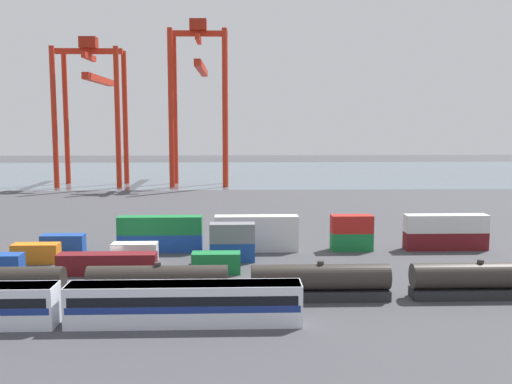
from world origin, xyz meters
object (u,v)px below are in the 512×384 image
Objects in this scene: freight_tank_row at (320,282)px; gantry_crane_west at (92,95)px; gantry_crane_central at (200,86)px; shipping_container_9 at (135,252)px; shipping_container_4 at (216,263)px; passenger_train at (61,303)px; shipping_container_10 at (232,252)px; shipping_container_20 at (351,241)px; shipping_container_8 at (36,253)px.

freight_tank_row is 1.94× the size of gantry_crane_west.
gantry_crane_central reaches higher than freight_tank_row.
freight_tank_row is 28.52m from shipping_container_9.
shipping_container_4 is 12.72m from shipping_container_9.
shipping_container_10 is (15.59, 24.64, -0.84)m from passenger_train.
shipping_container_9 and shipping_container_20 have the same top height.
shipping_container_8 and shipping_container_20 have the same top height.
shipping_container_9 is at bearing -168.58° from shipping_container_20.
shipping_container_10 is at bearing 118.26° from freight_tank_row.
gantry_crane_central is (31.46, 0.62, 2.88)m from gantry_crane_west.
gantry_crane_central reaches higher than shipping_container_4.
freight_tank_row is at bearing -80.45° from gantry_crane_central.
freight_tank_row is 120.98m from gantry_crane_central.
shipping_container_10 is at bearing -160.51° from shipping_container_20.
shipping_container_10 is 109.47m from gantry_crane_west.
shipping_container_8 is 26.21m from shipping_container_10.
shipping_container_8 and shipping_container_9 have the same top height.
gantry_crane_west is (-41.60, 98.10, 25.11)m from shipping_container_10.
shipping_container_9 is at bearing -73.80° from gantry_crane_west.
shipping_container_20 is at bearing -73.41° from gantry_crane_central.
shipping_container_20 is (8.02, 23.67, -0.64)m from freight_tank_row.
shipping_container_20 is at bearing 71.29° from freight_tank_row.
shipping_container_20 is at bearing 11.42° from shipping_container_9.
shipping_container_9 is (-11.13, 6.17, 0.00)m from shipping_container_4.
freight_tank_row is 16.08m from shipping_container_4.
freight_tank_row reaches higher than shipping_container_4.
freight_tank_row is at bearing -108.71° from shipping_container_20.
shipping_container_20 is at bearing 19.49° from shipping_container_10.
shipping_container_9 is 0.14× the size of gantry_crane_west.
shipping_container_10 is at bearing 0.00° from shipping_container_9.
freight_tank_row reaches higher than shipping_container_10.
shipping_container_4 and shipping_container_10 have the same top height.
gantry_crane_west is at bearing 110.81° from shipping_container_4.
shipping_container_20 is 100.55m from gantry_crane_central.
shipping_container_20 is 0.13× the size of gantry_crane_central.
shipping_container_4 and shipping_container_9 have the same top height.
gantry_crane_west is at bearing 98.92° from shipping_container_8.
freight_tank_row is at bearing -44.86° from shipping_container_4.
shipping_container_4 is at bearing -147.55° from shipping_container_20.
shipping_container_20 is 112.10m from gantry_crane_west.
shipping_container_8 is 13.11m from shipping_container_9.
shipping_container_4 is 0.13× the size of gantry_crane_central.
shipping_container_9 is 1.00× the size of shipping_container_10.
shipping_container_9 is at bearing 142.15° from freight_tank_row.
shipping_container_8 is 0.13× the size of gantry_crane_central.
shipping_container_20 is at bearing 8.04° from shipping_container_8.
shipping_container_4 and shipping_container_20 have the same top height.
gantry_crane_central reaches higher than shipping_container_10.
freight_tank_row is 13.74× the size of shipping_container_20.
shipping_container_8 is (-35.62, 17.50, -0.64)m from freight_tank_row.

